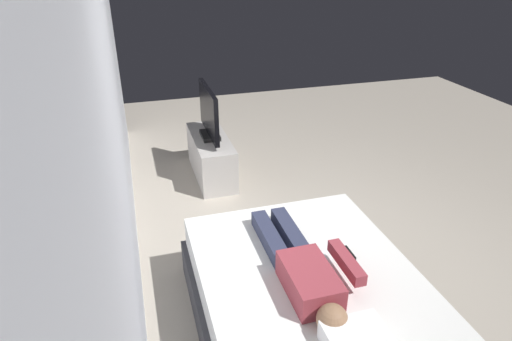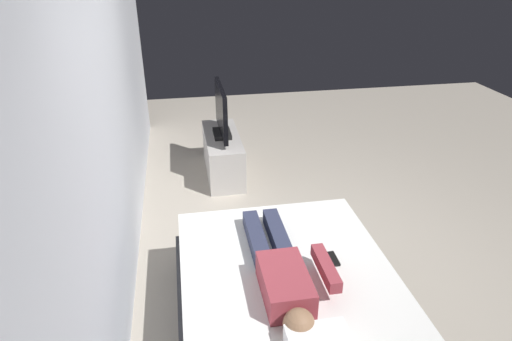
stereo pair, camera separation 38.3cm
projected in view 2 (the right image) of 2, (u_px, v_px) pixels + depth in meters
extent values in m
plane|color=#ADA393|center=(310.00, 263.00, 3.87)|extent=(10.00, 10.00, 0.00)
cube|color=silver|center=(109.00, 106.00, 3.35)|extent=(6.40, 0.10, 2.80)
cube|color=#333338|center=(290.00, 327.00, 3.03)|extent=(2.01, 1.50, 0.30)
cube|color=white|center=(292.00, 297.00, 2.91)|extent=(1.93, 1.42, 0.24)
cube|color=#993842|center=(285.00, 284.00, 2.71)|extent=(0.48, 0.28, 0.18)
sphere|color=#936B4C|center=(299.00, 324.00, 2.42)|extent=(0.18, 0.18, 0.18)
cube|color=#2D334C|center=(278.00, 237.00, 3.21)|extent=(0.60, 0.11, 0.11)
cube|color=#2D334C|center=(256.00, 239.00, 3.19)|extent=(0.60, 0.11, 0.11)
cube|color=#993842|center=(326.00, 267.00, 2.79)|extent=(0.40, 0.08, 0.08)
cube|color=black|center=(334.00, 259.00, 3.06)|extent=(0.15, 0.04, 0.02)
cube|color=#B7B2AD|center=(223.00, 155.00, 5.30)|extent=(1.10, 0.40, 0.50)
cube|color=black|center=(222.00, 134.00, 5.17)|extent=(0.32, 0.20, 0.05)
cube|color=black|center=(221.00, 110.00, 5.04)|extent=(0.88, 0.05, 0.54)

